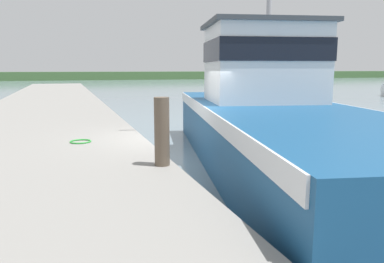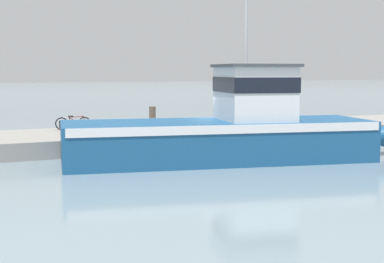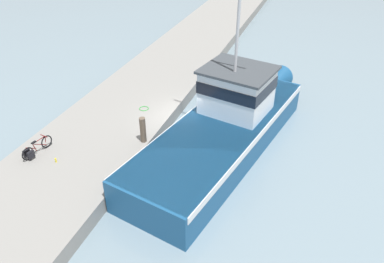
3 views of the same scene
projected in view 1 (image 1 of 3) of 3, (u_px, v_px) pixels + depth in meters
ground_plane at (174, 163)px, 10.24m from camera, size 320.00×320.00×0.00m
dock_pier at (32, 160)px, 9.05m from camera, size 5.62×80.00×0.74m
far_shoreline at (200, 75)px, 94.95m from camera, size 180.00×5.00×1.88m
fishing_boat_main at (272, 116)px, 10.09m from camera, size 6.23×14.65×9.49m
mooring_post at (162, 132)px, 7.03m from camera, size 0.29×0.29×1.30m
hose_coil at (81, 141)px, 9.37m from camera, size 0.53×0.53×0.04m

